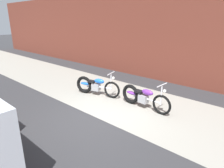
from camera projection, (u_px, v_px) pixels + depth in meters
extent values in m
plane|color=#2D2D30|center=(97.00, 118.00, 6.27)|extent=(80.00, 80.00, 0.00)
cube|color=gray|center=(130.00, 102.00, 7.51)|extent=(36.00, 3.50, 0.01)
cube|color=brown|center=(176.00, 36.00, 9.25)|extent=(36.00, 0.50, 4.51)
torus|color=black|center=(112.00, 90.00, 7.77)|extent=(0.68, 0.26, 0.68)
torus|color=black|center=(84.00, 85.00, 8.31)|extent=(0.74, 0.32, 0.73)
cylinder|color=silver|center=(98.00, 87.00, 8.03)|extent=(1.20, 0.39, 0.06)
cube|color=#99999E|center=(96.00, 87.00, 8.08)|extent=(0.37, 0.30, 0.28)
ellipsoid|color=blue|center=(99.00, 81.00, 7.92)|extent=(0.48, 0.30, 0.20)
ellipsoid|color=blue|center=(85.00, 83.00, 8.27)|extent=(0.47, 0.29, 0.10)
cube|color=black|center=(92.00, 81.00, 8.09)|extent=(0.32, 0.27, 0.08)
cylinder|color=silver|center=(111.00, 82.00, 7.69)|extent=(0.05, 0.05, 0.62)
cylinder|color=silver|center=(111.00, 73.00, 7.58)|extent=(0.19, 0.57, 0.03)
sphere|color=white|center=(113.00, 78.00, 7.59)|extent=(0.11, 0.11, 0.11)
cylinder|color=silver|center=(93.00, 87.00, 8.33)|extent=(0.55, 0.21, 0.06)
torus|color=black|center=(162.00, 105.00, 6.41)|extent=(0.68, 0.11, 0.68)
torus|color=black|center=(131.00, 94.00, 7.27)|extent=(0.74, 0.16, 0.73)
cylinder|color=silver|center=(145.00, 98.00, 6.83)|extent=(1.24, 0.11, 0.06)
cube|color=#99999E|center=(143.00, 99.00, 6.90)|extent=(0.33, 0.23, 0.28)
ellipsoid|color=#6B2D93|center=(147.00, 92.00, 6.70)|extent=(0.45, 0.21, 0.20)
ellipsoid|color=#6B2D93|center=(132.00, 93.00, 7.21)|extent=(0.45, 0.20, 0.10)
cube|color=black|center=(139.00, 91.00, 6.96)|extent=(0.29, 0.21, 0.08)
cylinder|color=silver|center=(161.00, 96.00, 6.34)|extent=(0.05, 0.05, 0.62)
cylinder|color=silver|center=(162.00, 85.00, 6.23)|extent=(0.06, 0.58, 0.03)
sphere|color=white|center=(164.00, 91.00, 6.22)|extent=(0.11, 0.11, 0.11)
cylinder|color=silver|center=(140.00, 98.00, 7.18)|extent=(0.55, 0.08, 0.06)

